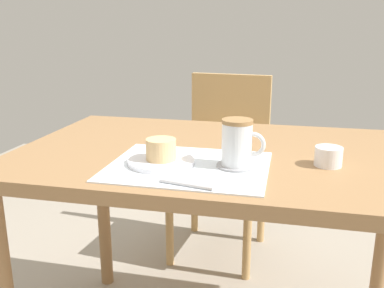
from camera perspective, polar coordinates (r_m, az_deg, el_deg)
The scene contains 9 objects.
dining_table at distance 1.26m, azimuth 3.98°, elevation -4.39°, with size 1.18×0.74×0.71m.
wooden_chair at distance 2.02m, azimuth 4.16°, elevation -1.53°, with size 0.46×0.46×0.84m.
placemat at distance 1.09m, azimuth -0.47°, elevation -2.98°, with size 0.40×0.33×0.00m, color white.
pastry_plate at distance 1.10m, azimuth -4.12°, elevation -2.36°, with size 0.17×0.17×0.01m, color white.
pastry at distance 1.09m, azimuth -4.15°, elevation -0.71°, with size 0.08×0.08×0.05m, color #E5BC7F.
coffee_coaster at distance 1.09m, azimuth 5.91°, elevation -2.87°, with size 0.10×0.10×0.01m, color #99999E.
coffee_mug at distance 1.07m, azimuth 6.13°, elevation 0.22°, with size 0.11×0.08×0.12m.
teaspoon at distance 0.95m, azimuth -0.81°, elevation -5.41°, with size 0.01×0.01×0.13m, color silver.
sugar_bowl at distance 1.15m, azimuth 17.73°, elevation -1.59°, with size 0.07×0.07×0.05m, color white.
Camera 1 is at (0.18, -1.17, 1.06)m, focal length 40.00 mm.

